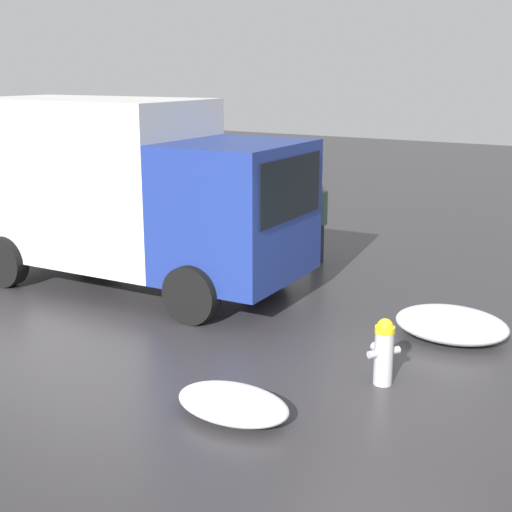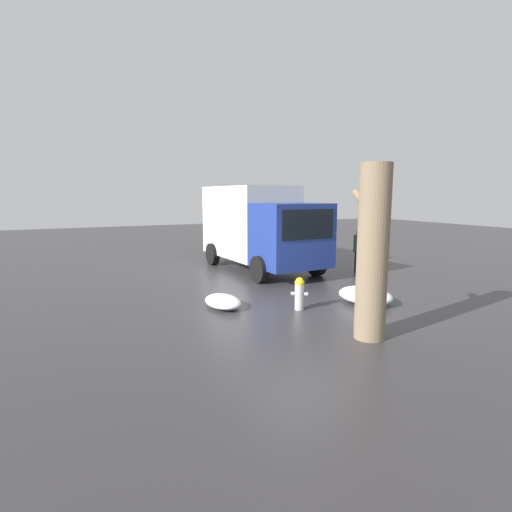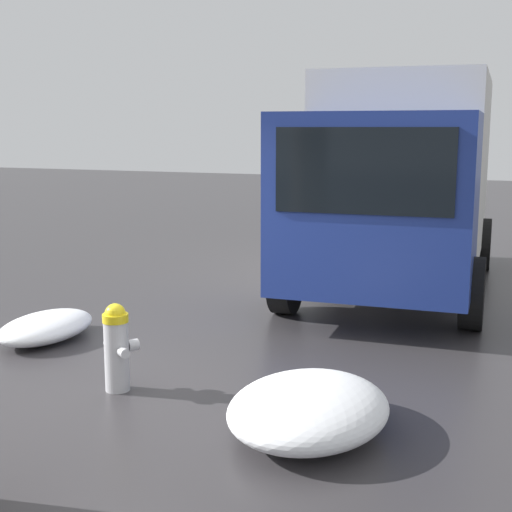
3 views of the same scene
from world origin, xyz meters
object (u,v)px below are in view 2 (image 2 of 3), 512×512
Objects in this scene: tree_trunk at (373,252)px; pedestrian at (358,249)px; fire_hydrant at (299,293)px; delivery_truck at (259,225)px.

pedestrian is (5.69, -4.46, -0.89)m from tree_trunk.
fire_hydrant is at bearing 28.97° from pedestrian.
fire_hydrant is 0.14× the size of delivery_truck.
fire_hydrant is 5.75m from pedestrian.
fire_hydrant is at bearing 70.82° from delivery_truck.
delivery_truck is (7.81, -1.34, -0.05)m from tree_trunk.
pedestrian is (-2.12, -3.12, -0.84)m from delivery_truck.
fire_hydrant is 0.24× the size of tree_trunk.
tree_trunk is 0.57× the size of delivery_truck.
delivery_truck is at bearing -9.70° from tree_trunk.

